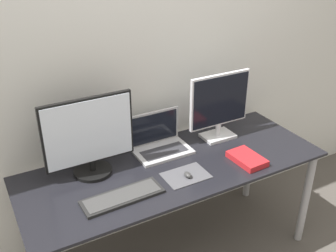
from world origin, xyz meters
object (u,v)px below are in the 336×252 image
object	(u,v)px
monitor_left	(89,137)
monitor_right	(220,105)
book	(247,159)
keyboard	(123,197)
laptop	(159,141)
mouse	(187,175)

from	to	relation	value
monitor_left	monitor_right	bearing A→B (deg)	0.00
monitor_right	book	world-z (taller)	monitor_right
monitor_left	keyboard	size ratio (longest dim) A/B	1.17
monitor_left	laptop	distance (m)	0.50
monitor_right	laptop	size ratio (longest dim) A/B	1.28
book	laptop	bearing A→B (deg)	136.07
monitor_left	keyboard	xyz separation A→B (m)	(0.06, -0.31, -0.22)
monitor_left	keyboard	world-z (taller)	monitor_left
monitor_left	monitor_right	size ratio (longest dim) A/B	1.15
monitor_left	monitor_right	xyz separation A→B (m)	(0.88, 0.00, 0.00)
mouse	book	xyz separation A→B (m)	(0.41, -0.03, -0.00)
book	monitor_right	bearing A→B (deg)	86.12
monitor_left	mouse	size ratio (longest dim) A/B	9.19
monitor_left	book	world-z (taller)	monitor_left
laptop	mouse	world-z (taller)	laptop
monitor_left	keyboard	bearing A→B (deg)	-79.48
monitor_right	mouse	bearing A→B (deg)	-143.99
laptop	mouse	bearing A→B (deg)	-91.43
keyboard	book	world-z (taller)	book
monitor_left	book	bearing A→B (deg)	-21.52
keyboard	mouse	xyz separation A→B (m)	(0.40, -0.01, 0.01)
keyboard	monitor_right	bearing A→B (deg)	20.37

